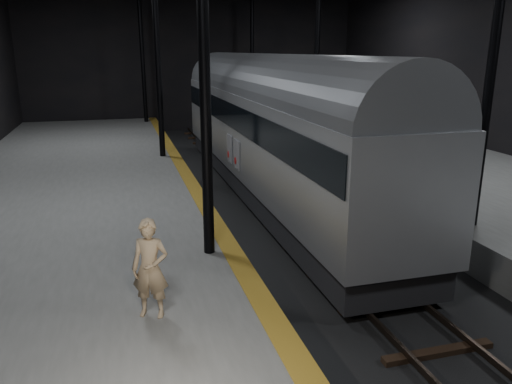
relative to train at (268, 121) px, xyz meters
name	(u,v)px	position (x,y,z in m)	size (l,w,h in m)	color
ground	(298,224)	(0.00, -3.53, -3.08)	(44.00, 44.00, 0.00)	black
platform_left	(66,230)	(-7.50, -3.53, -2.58)	(9.00, 43.80, 1.00)	#575754
platform_right	(482,194)	(7.50, -3.53, -2.58)	(9.00, 43.80, 1.00)	#575754
tactile_strip	(204,203)	(-3.25, -3.53, -2.08)	(0.50, 43.80, 0.01)	brown
track	(298,222)	(0.00, -3.53, -3.01)	(2.40, 43.00, 0.24)	#3F3328
train	(268,121)	(0.00, 0.00, 0.00)	(3.09, 20.67, 5.53)	#A5A7AD
woman	(150,269)	(-5.37, -10.25, -1.14)	(0.69, 0.45, 1.89)	tan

